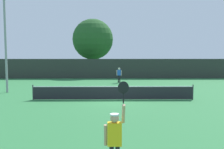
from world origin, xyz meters
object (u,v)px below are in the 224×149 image
large_tree (93,39)px  parked_car_near (90,68)px  tennis_ball (87,92)px  parked_car_mid (173,68)px  player_receiving (119,74)px  light_pole (5,38)px  player_serving (115,135)px

large_tree → parked_car_near: bearing=101.8°
parked_car_near → tennis_ball: bearing=-80.7°
parked_car_mid → tennis_ball: bearing=-128.0°
player_receiving → large_tree: (-3.46, 9.11, 4.18)m
parked_car_near → parked_car_mid: bearing=6.6°
large_tree → parked_car_mid: 14.00m
light_pole → parked_car_near: light_pole is taller
tennis_ball → parked_car_near: bearing=93.8°
player_serving → parked_car_mid: size_ratio=0.58×
parked_car_mid → player_receiving: bearing=-131.9°
player_serving → light_pole: bearing=121.1°
large_tree → player_receiving: bearing=-69.2°
large_tree → parked_car_near: large_tree is taller
tennis_ball → large_tree: size_ratio=0.01×
player_serving → parked_car_near: 33.99m
tennis_ball → parked_car_mid: (12.16, 20.04, 0.74)m
parked_car_near → player_receiving: bearing=-66.2°
player_serving → large_tree: 30.47m
tennis_ball → player_serving: bearing=-81.7°
light_pole → player_serving: bearing=-58.9°
player_receiving → tennis_ball: bearing=67.2°
player_receiving → tennis_ball: (-2.93, -6.95, -0.97)m
player_serving → parked_car_near: (-3.35, 33.82, -0.35)m
player_serving → parked_car_mid: player_serving is taller
light_pole → parked_car_near: bearing=74.7°
light_pole → large_tree: 16.87m
large_tree → tennis_ball: bearing=-88.1°
player_receiving → large_tree: large_tree is taller
light_pole → parked_car_mid: (18.79, 19.70, -3.74)m
player_serving → player_receiving: player_serving is taller
player_serving → tennis_ball: player_serving is taller
player_serving → parked_car_mid: bearing=73.5°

